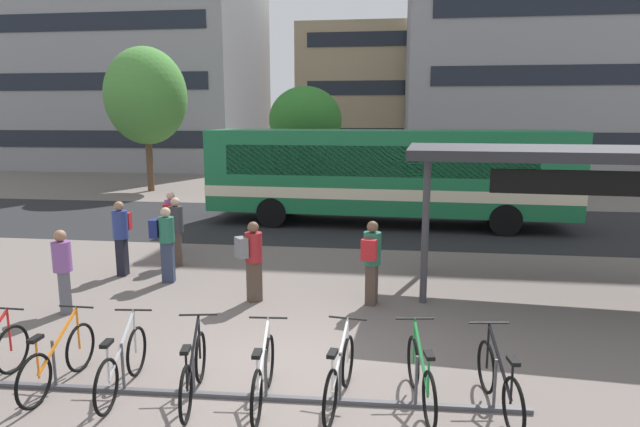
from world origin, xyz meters
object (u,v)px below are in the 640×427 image
commuter_navy_pack_0 (62,265)px  commuter_grey_pack_4 (176,226)px  street_tree_0 (305,120)px  parked_bicycle_green_7 (421,378)px  parked_bicycle_black_8 (499,383)px  city_bus (389,173)px  parked_bicycle_white_6 (340,376)px  commuter_red_pack_5 (372,258)px  commuter_red_pack_2 (121,233)px  street_tree_1 (146,96)px  parked_bicycle_black_4 (193,372)px  parked_bicycle_orange_2 (59,361)px  transit_shelter (592,158)px  commuter_red_pack_1 (171,218)px  commuter_navy_pack_3 (165,239)px  commuter_grey_pack_6 (252,256)px  parked_bicycle_silver_3 (122,366)px  parked_bicycle_white_5 (263,376)px

commuter_navy_pack_0 → commuter_grey_pack_4: commuter_grey_pack_4 is taller
street_tree_0 → parked_bicycle_green_7: bearing=-76.4°
parked_bicycle_black_8 → commuter_navy_pack_0: 7.87m
city_bus → parked_bicycle_black_8: city_bus is taller
parked_bicycle_white_6 → commuter_red_pack_5: bearing=3.0°
parked_bicycle_green_7 → commuter_red_pack_2: bearing=44.5°
commuter_navy_pack_0 → street_tree_1: 17.52m
parked_bicycle_black_4 → parked_bicycle_black_8: (3.88, 0.21, 0.00)m
parked_bicycle_orange_2 → transit_shelter: size_ratio=0.24×
transit_shelter → street_tree_0: size_ratio=1.47×
street_tree_1 → commuter_red_pack_1: bearing=-62.8°
parked_bicycle_white_6 → commuter_navy_pack_3: (-4.32, 4.65, 0.60)m
parked_bicycle_black_4 → commuter_grey_pack_4: (-2.72, 6.13, 0.60)m
commuter_navy_pack_3 → commuter_navy_pack_0: bearing=-127.1°
parked_bicycle_orange_2 → commuter_grey_pack_4: (-0.78, 6.06, 0.60)m
commuter_red_pack_2 → city_bus: bearing=133.9°
transit_shelter → commuter_grey_pack_4: bearing=176.9°
transit_shelter → commuter_red_pack_2: (-10.07, 0.20, -1.84)m
commuter_navy_pack_3 → commuter_grey_pack_4: bearing=94.2°
parked_bicycle_black_4 → transit_shelter: 8.48m
city_bus → commuter_grey_pack_6: city_bus is taller
parked_bicycle_white_6 → commuter_navy_pack_3: size_ratio=1.01×
parked_bicycle_white_6 → street_tree_0: 18.31m
parked_bicycle_green_7 → commuter_grey_pack_6: size_ratio=1.05×
parked_bicycle_silver_3 → parked_bicycle_white_6: same height
parked_bicycle_silver_3 → parked_bicycle_orange_2: bearing=83.5°
parked_bicycle_green_7 → parked_bicycle_white_6: bearing=87.2°
commuter_navy_pack_0 → commuter_red_pack_5: (5.71, 1.15, 0.04)m
parked_bicycle_white_6 → parked_bicycle_white_5: bearing=104.2°
commuter_navy_pack_0 → city_bus: bearing=109.9°
parked_bicycle_white_5 → parked_bicycle_green_7: same height
parked_bicycle_green_7 → street_tree_0: size_ratio=0.34×
parked_bicycle_white_6 → transit_shelter: transit_shelter is taller
transit_shelter → parked_bicycle_silver_3: bearing=-142.3°
parked_bicycle_black_8 → parked_bicycle_orange_2: bearing=83.8°
commuter_grey_pack_4 → street_tree_1: (-6.59, 12.75, 3.62)m
parked_bicycle_white_5 → commuter_red_pack_1: bearing=26.1°
street_tree_1 → street_tree_0: bearing=-7.1°
commuter_navy_pack_0 → commuter_grey_pack_6: bearing=70.3°
city_bus → commuter_navy_pack_3: city_bus is taller
parked_bicycle_green_7 → street_tree_1: street_tree_1 is taller
commuter_red_pack_5 → commuter_navy_pack_0: bearing=113.3°
parked_bicycle_black_4 → parked_bicycle_white_6: same height
parked_bicycle_orange_2 → commuter_grey_pack_4: 6.14m
commuter_red_pack_1 → parked_bicycle_silver_3: bearing=-172.8°
commuter_red_pack_2 → commuter_grey_pack_6: (3.46, -1.38, -0.07)m
parked_bicycle_black_4 → parked_bicycle_green_7: 2.93m
city_bus → commuter_red_pack_2: (-6.09, -6.78, -0.77)m
parked_bicycle_green_7 → commuter_red_pack_5: commuter_red_pack_5 is taller
parked_bicycle_green_7 → transit_shelter: size_ratio=0.23×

